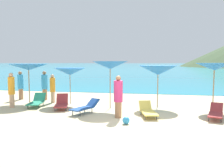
# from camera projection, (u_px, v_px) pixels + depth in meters

# --- Properties ---
(ground_plane) EXTENTS (50.00, 100.00, 0.30)m
(ground_plane) POSITION_uv_depth(u_px,v_px,m) (143.00, 92.00, 18.94)
(ground_plane) COLOR beige
(ocean_water) EXTENTS (650.00, 440.00, 0.02)m
(ocean_water) POSITION_uv_depth(u_px,v_px,m) (154.00, 64.00, 232.07)
(ocean_water) COLOR teal
(ocean_water) RESTS_ON ground_plane
(umbrella_0) EXTENTS (2.34, 2.34, 2.24)m
(umbrella_0) POSITION_uv_depth(u_px,v_px,m) (28.00, 67.00, 12.94)
(umbrella_0) COLOR #9E7F59
(umbrella_0) RESTS_ON ground_plane
(umbrella_1) EXTENTS (1.78, 1.78, 2.02)m
(umbrella_1) POSITION_uv_depth(u_px,v_px,m) (70.00, 72.00, 12.74)
(umbrella_1) COLOR #9E7F59
(umbrella_1) RESTS_ON ground_plane
(umbrella_2) EXTENTS (1.96, 1.96, 2.39)m
(umbrella_2) POSITION_uv_depth(u_px,v_px,m) (110.00, 65.00, 11.36)
(umbrella_2) COLOR #9E7F59
(umbrella_2) RESTS_ON ground_plane
(umbrella_3) EXTENTS (2.14, 2.14, 2.17)m
(umbrella_3) POSITION_uv_depth(u_px,v_px,m) (158.00, 70.00, 11.85)
(umbrella_3) COLOR #9E7F59
(umbrella_3) RESTS_ON ground_plane
(umbrella_4) EXTENTS (1.92, 1.92, 2.30)m
(umbrella_4) POSITION_uv_depth(u_px,v_px,m) (214.00, 67.00, 11.04)
(umbrella_4) COLOR #9E7F59
(umbrella_4) RESTS_ON ground_plane
(lounge_chair_1) EXTENTS (0.93, 1.62, 0.57)m
(lounge_chair_1) POSITION_uv_depth(u_px,v_px,m) (216.00, 112.00, 9.47)
(lounge_chair_1) COLOR #A53333
(lounge_chair_1) RESTS_ON ground_plane
(lounge_chair_2) EXTENTS (0.92, 1.69, 0.56)m
(lounge_chair_2) POSITION_uv_depth(u_px,v_px,m) (148.00, 111.00, 9.93)
(lounge_chair_2) COLOR #D8BF4C
(lounge_chair_2) RESTS_ON ground_plane
(lounge_chair_3) EXTENTS (1.13, 1.66, 0.59)m
(lounge_chair_3) POSITION_uv_depth(u_px,v_px,m) (85.00, 107.00, 10.46)
(lounge_chair_3) COLOR #1E478C
(lounge_chair_3) RESTS_ON ground_plane
(lounge_chair_4) EXTENTS (0.99, 1.49, 0.70)m
(lounge_chair_4) POSITION_uv_depth(u_px,v_px,m) (61.00, 103.00, 11.45)
(lounge_chair_4) COLOR #A53333
(lounge_chair_4) RESTS_ON ground_plane
(lounge_chair_5) EXTENTS (0.92, 1.66, 0.65)m
(lounge_chair_5) POSITION_uv_depth(u_px,v_px,m) (37.00, 101.00, 12.08)
(lounge_chair_5) COLOR #268C66
(lounge_chair_5) RESTS_ON ground_plane
(beachgoer_0) EXTENTS (0.37, 0.37, 1.79)m
(beachgoer_0) POSITION_uv_depth(u_px,v_px,m) (45.00, 85.00, 14.10)
(beachgoer_0) COLOR #A3704C
(beachgoer_0) RESTS_ON ground_plane
(beachgoer_1) EXTENTS (0.37, 0.37, 1.78)m
(beachgoer_1) POSITION_uv_depth(u_px,v_px,m) (118.00, 96.00, 9.58)
(beachgoer_1) COLOR #A3704C
(beachgoer_1) RESTS_ON ground_plane
(beachgoer_2) EXTENTS (0.32, 0.32, 1.80)m
(beachgoer_2) POSITION_uv_depth(u_px,v_px,m) (12.00, 89.00, 11.72)
(beachgoer_2) COLOR #DBAA84
(beachgoer_2) RESTS_ON ground_plane
(beachgoer_3) EXTENTS (0.30, 0.30, 1.65)m
(beachgoer_3) POSITION_uv_depth(u_px,v_px,m) (53.00, 88.00, 13.18)
(beachgoer_3) COLOR #DBAA84
(beachgoer_3) RESTS_ON ground_plane
(beachgoer_4) EXTENTS (0.36, 0.36, 1.77)m
(beachgoer_4) POSITION_uv_depth(u_px,v_px,m) (21.00, 85.00, 14.31)
(beachgoer_4) COLOR #A3704C
(beachgoer_4) RESTS_ON ground_plane
(beach_ball) EXTENTS (0.29, 0.29, 0.29)m
(beach_ball) POSITION_uv_depth(u_px,v_px,m) (126.00, 120.00, 8.66)
(beach_ball) COLOR #3399D8
(beach_ball) RESTS_ON ground_plane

